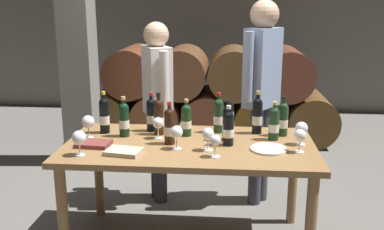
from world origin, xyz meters
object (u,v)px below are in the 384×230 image
at_px(wine_bottle_5, 274,123).
at_px(leather_ledger, 94,144).
at_px(serving_plate, 269,149).
at_px(wine_glass_6, 158,124).
at_px(tasting_notebook, 124,152).
at_px(taster_seated_left, 157,97).
at_px(wine_glass_0, 88,122).
at_px(wine_glass_3, 176,133).
at_px(wine_bottle_0, 186,120).
at_px(wine_glass_4, 215,141).
at_px(wine_bottle_2, 228,128).
at_px(wine_glass_5, 301,129).
at_px(wine_glass_7, 208,135).
at_px(wine_bottle_8, 257,115).
at_px(wine_bottle_4, 283,119).
at_px(wine_glass_1, 79,138).
at_px(wine_bottle_11, 170,126).
at_px(sommelier_presenting, 262,84).
at_px(wine_bottle_9, 124,119).
at_px(wine_bottle_1, 151,114).
at_px(wine_glass_2, 300,136).
at_px(wine_bottle_3, 159,117).
at_px(wine_bottle_6, 219,115).
at_px(wine_bottle_7, 104,115).
at_px(wine_bottle_10, 228,123).
at_px(dining_table, 190,156).

relative_size(wine_bottle_5, leather_ledger, 1.24).
bearing_deg(serving_plate, wine_glass_6, 166.01).
xyz_separation_m(tasting_notebook, taster_seated_left, (0.06, 0.96, 0.15)).
xyz_separation_m(wine_glass_0, wine_glass_3, (0.65, -0.19, -0.00)).
relative_size(wine_bottle_0, wine_glass_4, 1.87).
xyz_separation_m(wine_bottle_2, wine_glass_3, (-0.34, -0.11, -0.01)).
xyz_separation_m(wine_glass_5, wine_glass_7, (-0.62, -0.17, -0.00)).
distance_m(wine_bottle_5, wine_glass_0, 1.30).
distance_m(wine_bottle_8, leather_ledger, 1.18).
height_order(wine_bottle_2, wine_bottle_4, wine_bottle_4).
relative_size(wine_glass_6, taster_seated_left, 0.10).
xyz_separation_m(leather_ledger, serving_plate, (1.17, 0.01, -0.01)).
height_order(wine_glass_5, serving_plate, wine_glass_5).
bearing_deg(wine_glass_1, wine_bottle_11, 27.51).
bearing_deg(sommelier_presenting, wine_bottle_2, -109.29).
relative_size(wine_glass_1, sommelier_presenting, 0.09).
height_order(wine_bottle_9, wine_glass_4, wine_bottle_9).
height_order(wine_bottle_8, leather_ledger, wine_bottle_8).
relative_size(leather_ledger, sommelier_presenting, 0.13).
relative_size(wine_bottle_1, wine_glass_2, 1.90).
distance_m(wine_bottle_9, wine_bottle_11, 0.38).
distance_m(wine_bottle_3, sommelier_presenting, 0.96).
xyz_separation_m(wine_bottle_1, wine_bottle_9, (-0.17, -0.15, -0.00)).
height_order(wine_bottle_6, taster_seated_left, taster_seated_left).
height_order(wine_glass_1, wine_glass_6, wine_glass_1).
bearing_deg(wine_bottle_7, wine_glass_5, -6.47).
relative_size(wine_bottle_0, serving_plate, 1.13).
bearing_deg(wine_bottle_11, wine_bottle_0, 64.26).
relative_size(wine_bottle_6, wine_glass_4, 2.08).
distance_m(wine_bottle_7, wine_glass_5, 1.40).
xyz_separation_m(wine_glass_1, wine_glass_3, (0.59, 0.18, -0.00)).
distance_m(wine_bottle_2, wine_glass_6, 0.51).
xyz_separation_m(wine_glass_1, tasting_notebook, (0.27, 0.05, -0.10)).
bearing_deg(tasting_notebook, wine_bottle_4, 34.18).
bearing_deg(wine_glass_2, wine_bottle_10, 154.79).
xyz_separation_m(wine_bottle_10, wine_glass_4, (-0.07, -0.35, -0.02)).
relative_size(wine_bottle_10, wine_glass_4, 1.99).
xyz_separation_m(wine_bottle_5, wine_bottle_6, (-0.39, 0.15, 0.01)).
distance_m(wine_bottle_4, wine_bottle_11, 0.83).
relative_size(wine_bottle_6, wine_bottle_9, 1.04).
distance_m(dining_table, tasting_notebook, 0.48).
relative_size(wine_bottle_1, tasting_notebook, 1.32).
height_order(wine_bottle_3, wine_bottle_5, wine_bottle_3).
distance_m(wine_bottle_7, taster_seated_left, 0.60).
bearing_deg(wine_bottle_7, dining_table, -17.49).
bearing_deg(wine_glass_3, sommelier_presenting, 55.23).
bearing_deg(dining_table, wine_glass_7, -44.62).
height_order(wine_bottle_0, wine_bottle_9, wine_bottle_9).
height_order(wine_bottle_5, wine_glass_3, wine_bottle_5).
relative_size(dining_table, wine_glass_4, 11.75).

